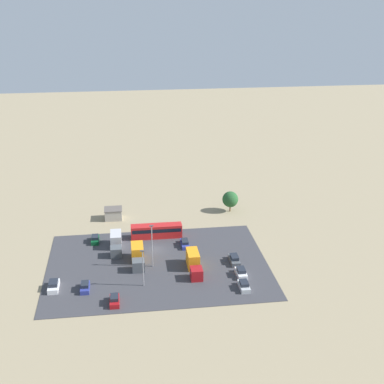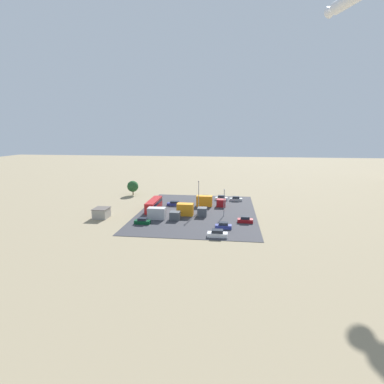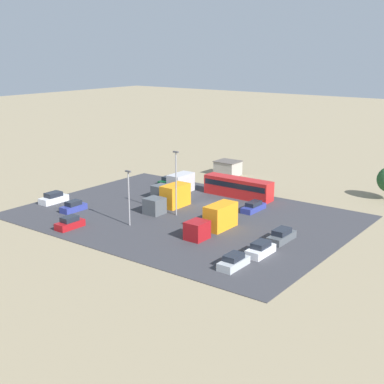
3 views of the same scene
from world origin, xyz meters
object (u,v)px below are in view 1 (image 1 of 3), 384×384
object	(u,v)px
shed_building	(113,214)
parked_car_2	(241,272)
parked_car_0	(95,239)
parked_truck_1	(116,243)
bus	(156,231)
parked_truck_2	(138,256)
parked_car_5	(185,243)
parked_car_4	(115,300)
parked_truck_0	(194,263)
parked_car_7	(54,286)
parked_car_3	(234,259)
parked_car_1	(244,286)
parked_car_6	(85,287)

from	to	relation	value
shed_building	parked_car_2	bearing A→B (deg)	128.52
parked_car_0	parked_truck_1	size ratio (longest dim) A/B	0.46
bus	parked_truck_2	xyz separation A→B (m)	(4.84, 11.81, -0.13)
parked_car_5	parked_truck_1	bearing A→B (deg)	177.66
parked_car_2	parked_car_4	world-z (taller)	parked_car_4
parked_truck_2	parked_truck_0	bearing A→B (deg)	157.90
parked_car_7	parked_truck_0	distance (m)	28.38
shed_building	parked_car_7	distance (m)	34.65
parked_car_3	parked_truck_1	world-z (taller)	parked_truck_1
parked_car_1	parked_car_5	xyz separation A→B (m)	(9.18, -19.89, -0.05)
parked_car_4	parked_car_6	world-z (taller)	parked_car_4
shed_building	parked_car_4	xyz separation A→B (m)	(-0.32, 39.50, -0.63)
parked_car_2	parked_truck_0	world-z (taller)	parked_truck_0
parked_car_2	parked_truck_2	xyz separation A→B (m)	(20.62, -8.33, 0.89)
parked_car_5	parked_car_4	bearing A→B (deg)	-125.86
parked_car_5	shed_building	bearing A→B (deg)	132.46
parked_car_4	parked_truck_1	xyz separation A→B (m)	(-0.35, -22.51, 0.75)
parked_car_0	parked_car_5	size ratio (longest dim) A/B	0.85
bus	parked_truck_0	xyz separation A→B (m)	(-6.59, 16.45, -0.15)
parked_car_1	parked_truck_2	world-z (taller)	parked_truck_2
parked_car_7	parked_truck_0	xyz separation A→B (m)	(-28.09, -3.91, 0.85)
parked_car_1	parked_car_2	distance (m)	5.06
parked_car_7	parked_truck_1	size ratio (longest dim) A/B	0.52
shed_building	parked_car_1	bearing A→B (deg)	124.00
parked_car_3	parked_car_4	xyz separation A→B (m)	(25.32, 12.67, 0.01)
parked_car_1	parked_car_6	distance (m)	30.87
parked_car_4	parked_car_2	bearing A→B (deg)	-164.63
parked_car_5	parked_truck_1	size ratio (longest dim) A/B	0.54
parked_car_0	parked_car_5	bearing A→B (deg)	-13.04
parked_car_2	parked_truck_2	size ratio (longest dim) A/B	0.50
parked_car_0	parked_car_4	world-z (taller)	parked_car_4
parked_truck_2	parked_car_4	bearing A→B (deg)	72.25
parked_car_0	parked_truck_0	world-z (taller)	parked_truck_0
parked_truck_1	parked_truck_2	xyz separation A→B (m)	(-4.57, 7.16, 0.13)
parked_car_0	parked_truck_0	distance (m)	26.17
parked_car_6	parked_car_3	bearing A→B (deg)	12.90
bus	parked_car_4	xyz separation A→B (m)	(9.75, 27.16, -1.00)
parked_car_6	parked_truck_2	bearing A→B (deg)	42.71
parked_car_5	parked_truck_1	distance (m)	15.50
parked_car_0	parked_car_7	xyz separation A→B (m)	(7.30, 19.77, 0.04)
parked_car_2	parked_car_5	world-z (taller)	parked_car_2
parked_car_2	parked_car_3	world-z (taller)	parked_car_2
parked_car_7	parked_truck_2	bearing A→B (deg)	27.14
parked_car_1	parked_car_5	distance (m)	21.90
parked_car_4	parked_truck_1	world-z (taller)	parked_truck_1
parked_car_3	parked_truck_1	distance (m)	26.86
parked_car_1	parked_car_3	distance (m)	10.69
parked_truck_0	bus	bearing A→B (deg)	-68.18
bus	parked_car_6	world-z (taller)	bus
parked_car_5	parked_car_7	distance (m)	31.43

